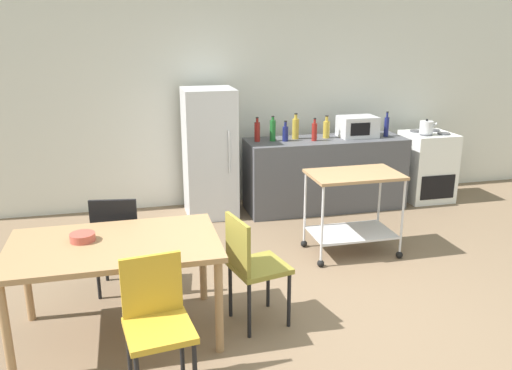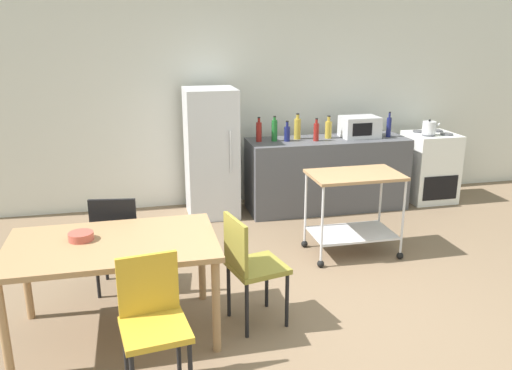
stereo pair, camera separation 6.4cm
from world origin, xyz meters
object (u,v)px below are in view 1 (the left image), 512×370
Objects in this scene: bottle_vinegar at (296,128)px; microwave at (357,127)px; chair_olive at (252,263)px; kitchen_cart at (353,200)px; bottle_soda at (314,131)px; chair_mustard at (157,318)px; fruit_bowl at (83,237)px; stove_oven at (426,166)px; refrigerator at (210,153)px; bottle_sesame_oil at (386,126)px; chair_black at (118,237)px; bottle_wine at (326,129)px; bottle_hot_sauce at (273,130)px; bottle_olive_oil at (257,131)px; kettle at (426,127)px; bottle_sparkling_water at (285,133)px; dining_table at (114,253)px.

microwave is (0.80, -0.07, -0.00)m from bottle_vinegar.
chair_olive is 1.69m from kitchen_cart.
kitchen_cart is 1.40m from bottle_soda.
chair_mustard is 4.94× the size of fruit_bowl.
refrigerator is (-2.90, 0.08, 0.32)m from stove_oven.
bottle_sesame_oil is (0.37, -0.06, 0.00)m from microwave.
refrigerator reaches higher than chair_black.
bottle_soda reaches higher than kitchen_cart.
bottle_wine is at bearing -136.41° from chair_black.
kitchen_cart is 2.97× the size of bottle_hot_sauce.
bottle_olive_oil is 2.21m from kettle.
microwave is (1.10, -0.01, -0.00)m from bottle_hot_sauce.
bottle_wine is (0.55, 0.06, 0.02)m from bottle_sparkling_water.
chair_black is 4.94× the size of fruit_bowl.
bottle_sparkling_water reaches higher than chair_black.
bottle_soda is (2.35, 1.63, 0.50)m from chair_black.
refrigerator is 2.73m from fruit_bowl.
chair_black is 2.80× the size of bottle_vinegar.
chair_olive is 3.22m from microwave.
bottle_sesame_oil is at bearing 52.83° from kitchen_cart.
bottle_olive_oil is 0.34m from bottle_sparkling_water.
bottle_wine reaches higher than kitchen_cart.
chair_mustard is 3.76m from bottle_vinegar.
microwave reaches higher than chair_mustard.
refrigerator is at bearing 179.60° from bottle_vinegar.
kitchen_cart reaches higher than fruit_bowl.
chair_olive is 1.00× the size of chair_black.
chair_olive is 4.94× the size of fruit_bowl.
dining_table is at bearing -149.24° from kettle.
bottle_sesame_oil is at bearing -3.49° from refrigerator.
stove_oven is at bearing -1.38° from bottle_wine.
refrigerator is at bearing -111.96° from chair_black.
bottle_soda is (1.26, -0.17, 0.24)m from refrigerator.
bottle_vinegar is at bearing 48.79° from dining_table.
chair_olive is at bearing 151.37° from chair_black.
dining_table is 4.74× the size of bottle_sesame_oil.
chair_mustard is 3.50m from bottle_olive_oil.
bottle_vinegar is (1.17, 2.56, 0.52)m from chair_olive.
dining_table is 6.26× the size of kettle.
refrigerator reaches higher than stove_oven.
bottle_vinegar reaches higher than fruit_bowl.
bottle_sesame_oil reaches higher than bottle_olive_oil.
dining_table is 4.72× the size of bottle_vinegar.
kettle is at bearing -5.79° from bottle_wine.
chair_olive is at bearing -4.65° from dining_table.
refrigerator reaches higher than bottle_soda.
chair_mustard is (0.25, -0.71, -0.15)m from dining_table.
chair_olive is 1.00× the size of chair_mustard.
dining_table is 8.33× the size of fruit_bowl.
chair_mustard is 0.96m from fruit_bowl.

